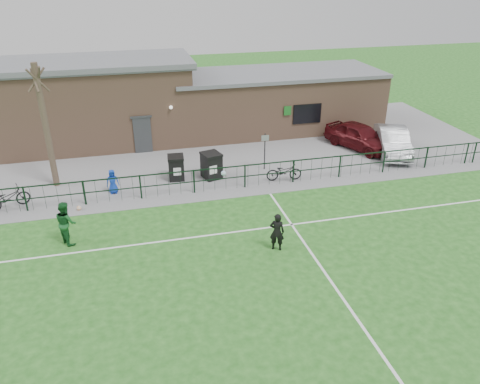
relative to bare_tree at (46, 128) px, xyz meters
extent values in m
plane|color=#1E581A|center=(8.00, -10.50, -3.00)|extent=(90.00, 90.00, 0.00)
cube|color=slate|center=(8.00, 3.00, -2.99)|extent=(34.00, 13.00, 0.02)
cube|color=white|center=(8.00, -2.70, -3.00)|extent=(28.00, 0.10, 0.01)
cube|color=white|center=(8.00, -6.50, -3.00)|extent=(28.00, 0.10, 0.01)
cube|color=white|center=(10.00, -10.50, -3.00)|extent=(0.10, 16.00, 0.01)
cube|color=black|center=(8.00, -2.50, -2.40)|extent=(28.00, 0.10, 1.20)
cylinder|color=#45352A|center=(0.00, 0.00, 0.00)|extent=(0.30, 0.30, 6.00)
cube|color=black|center=(5.87, -0.69, -2.40)|extent=(0.83, 0.92, 1.15)
cube|color=black|center=(7.64, -0.97, -2.35)|extent=(1.05, 1.13, 1.25)
cylinder|color=black|center=(10.57, -0.60, -1.98)|extent=(0.06, 0.06, 2.00)
imported|color=#430C0F|center=(16.90, 1.06, -2.23)|extent=(3.39, 4.75, 1.50)
imported|color=#93969A|center=(18.35, -0.17, -2.24)|extent=(3.02, 4.75, 1.48)
imported|color=black|center=(-1.81, -2.01, -2.49)|extent=(1.97, 1.35, 0.98)
imported|color=black|center=(11.12, -2.18, -2.51)|extent=(1.85, 0.83, 0.94)
imported|color=#1238AE|center=(2.74, -1.59, -2.38)|extent=(0.60, 0.41, 1.19)
imported|color=black|center=(8.79, -8.12, -2.23)|extent=(0.67, 0.57, 1.54)
sphere|color=white|center=(7.47, -4.74, -1.11)|extent=(0.22, 0.22, 0.22)
imported|color=#185424|center=(1.00, -5.64, -2.12)|extent=(1.00, 1.07, 1.76)
sphere|color=white|center=(1.22, -2.98, -2.89)|extent=(0.21, 0.21, 0.21)
cube|color=#9E7358|center=(8.00, 6.00, -1.25)|extent=(24.00, 5.00, 3.50)
cube|color=#9E7358|center=(1.76, 6.00, 1.10)|extent=(11.52, 5.00, 1.20)
cube|color=slate|center=(1.76, 6.00, 1.82)|extent=(12.02, 5.40, 0.28)
cube|color=slate|center=(13.28, 6.00, 0.60)|extent=(13.44, 5.30, 0.22)
cube|color=#383A3D|center=(4.50, 3.47, -1.95)|extent=(1.00, 0.08, 2.10)
cube|color=black|center=(14.50, 3.47, -1.40)|extent=(1.80, 0.08, 1.20)
cube|color=#19661E|center=(13.20, 3.42, -1.10)|extent=(0.45, 0.04, 0.55)
camera|label=1|loc=(3.72, -22.55, 6.96)|focal=35.00mm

